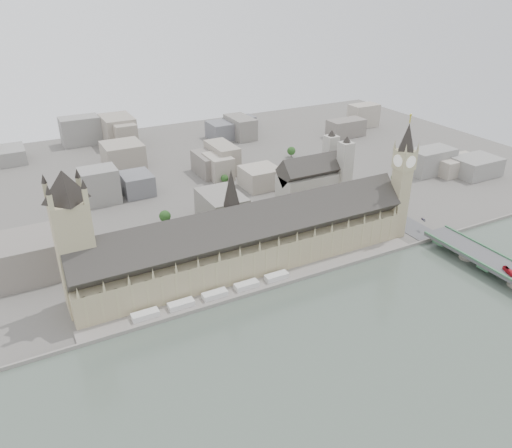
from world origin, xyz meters
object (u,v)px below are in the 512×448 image
westminster_abbey (314,182)px  elizabeth_tower (403,173)px  victoria_tower (73,236)px  red_bus_north (509,271)px  car_approach (424,220)px  palace_of_westminster (248,242)px  westminster_bridge (508,275)px

westminster_abbey → elizabeth_tower: bearing=-72.7°
victoria_tower → red_bus_north: 304.93m
victoria_tower → car_approach: bearing=-4.6°
palace_of_westminster → westminster_abbey: bearing=34.2°
westminster_bridge → car_approach: size_ratio=62.08×
westminster_abbey → red_bus_north: 191.58m
palace_of_westminster → car_approach: bearing=-5.7°
westminster_bridge → car_approach: 90.82m
elizabeth_tower → victoria_tower: elizabeth_tower is taller
victoria_tower → red_bus_north: victoria_tower is taller
palace_of_westminster → elizabeth_tower: elizabeth_tower is taller
palace_of_westminster → victoria_tower: victoria_tower is taller
palace_of_westminster → car_approach: size_ratio=50.62×
elizabeth_tower → car_approach: elizabeth_tower is taller
westminster_abbey → red_bus_north: size_ratio=5.79×
victoria_tower → red_bus_north: bearing=-22.7°
palace_of_westminster → victoria_tower: (-122.00, 6.30, 32.50)m
westminster_bridge → elizabeth_tower: bearing=104.1°
palace_of_westminster → westminster_abbey: 134.09m
elizabeth_tower → palace_of_westminster: bearing=175.2°
elizabeth_tower → victoria_tower: 260.64m
palace_of_westminster → elizabeth_tower: 142.94m
elizabeth_tower → westminster_bridge: elizabeth_tower is taller
palace_of_westminster → elizabeth_tower: size_ratio=2.47×
westminster_bridge → westminster_abbey: (-51.08, 182.50, 19.96)m
palace_of_westminster → elizabeth_tower: (138.00, -11.70, 35.38)m
westminster_bridge → red_bus_north: red_bus_north is taller
palace_of_westminster → red_bus_north: palace_of_westminster is taller
westminster_abbey → victoria_tower: bearing=-163.5°
palace_of_westminster → westminster_bridge: 195.05m
palace_of_westminster → westminster_bridge: palace_of_westminster is taller
elizabeth_tower → westminster_abbey: (-27.08, 87.00, -33.01)m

